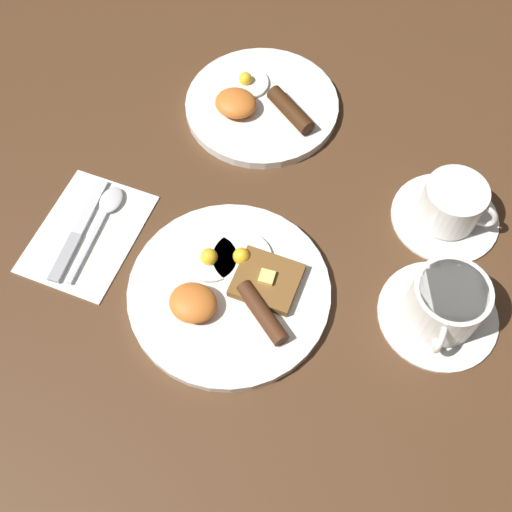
% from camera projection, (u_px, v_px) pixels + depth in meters
% --- Properties ---
extents(ground_plane, '(3.00, 3.00, 0.00)m').
position_uv_depth(ground_plane, '(229.00, 294.00, 0.82)').
color(ground_plane, '#4C301C').
extents(breakfast_plate_near, '(0.28, 0.28, 0.04)m').
position_uv_depth(breakfast_plate_near, '(230.00, 290.00, 0.81)').
color(breakfast_plate_near, silver).
rests_on(breakfast_plate_near, ground_plane).
extents(breakfast_plate_far, '(0.25, 0.25, 0.05)m').
position_uv_depth(breakfast_plate_far, '(260.00, 105.00, 0.97)').
color(breakfast_plate_far, silver).
rests_on(breakfast_plate_far, ground_plane).
extents(teacup_near, '(0.16, 0.16, 0.08)m').
position_uv_depth(teacup_near, '(444.00, 305.00, 0.77)').
color(teacup_near, silver).
rests_on(teacup_near, ground_plane).
extents(teacup_far, '(0.16, 0.16, 0.07)m').
position_uv_depth(teacup_far, '(451.00, 207.00, 0.85)').
color(teacup_far, silver).
rests_on(teacup_far, ground_plane).
extents(napkin, '(0.14, 0.19, 0.01)m').
position_uv_depth(napkin, '(88.00, 233.00, 0.87)').
color(napkin, white).
rests_on(napkin, ground_plane).
extents(knife, '(0.03, 0.18, 0.01)m').
position_uv_depth(knife, '(76.00, 235.00, 0.86)').
color(knife, silver).
rests_on(knife, napkin).
extents(spoon, '(0.04, 0.17, 0.01)m').
position_uv_depth(spoon, '(106.00, 210.00, 0.88)').
color(spoon, silver).
rests_on(spoon, napkin).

